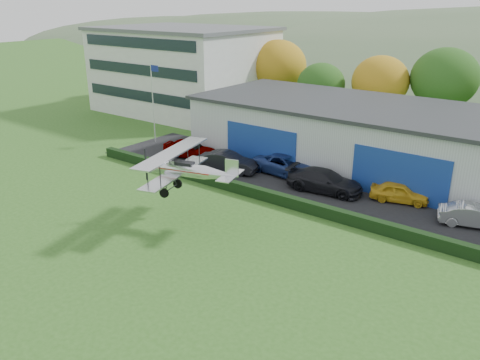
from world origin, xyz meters
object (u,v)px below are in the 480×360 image
Objects in this scene: car_3 at (325,181)px; car_5 at (474,216)px; hangar at (427,146)px; car_4 at (400,192)px; office_block at (184,69)px; biplane at (186,169)px; flagpole at (153,95)px; car_2 at (287,165)px; car_1 at (227,162)px; car_0 at (189,148)px.

car_3 reaches higher than car_5.
car_4 is (0.30, -6.30, -1.91)m from hangar.
biplane is at bearing -46.57° from office_block.
car_4 is (33.30, -13.32, -4.47)m from office_block.
car_5 is 0.58× the size of biplane.
hangar is 5.47× the size of biplane.
flagpole reaches higher than car_4.
car_3 is at bearing -102.34° from car_2.
car_2 is 1.03× the size of car_3.
car_2 is 9.38m from car_4.
car_4 is (25.18, -0.32, -4.04)m from flagpole.
car_2 is at bearing -77.52° from car_1.
biplane is (23.64, -24.97, -1.47)m from office_block.
office_block is at bearing 118.33° from biplane.
car_3 is (19.99, -1.79, -3.90)m from flagpole.
office_block reaches higher than flagpole.
car_4 is (5.19, 1.47, -0.14)m from car_3.
flagpole is 25.51m from car_4.
car_2 is at bearing 65.01° from car_3.
office_block is at bearing 53.18° from car_4.
hangar is at bearing -12.01° from office_block.
car_0 is 24.14m from car_5.
car_3 is at bearing -5.13° from flagpole.
hangar is at bearing 18.60° from car_5.
office_block reaches higher than hangar.
car_3 is 11.48m from biplane.
car_1 is 10.55m from biplane.
car_5 is (24.14, 0.33, -0.12)m from car_0.
hangar is 11.23m from car_2.
office_block reaches higher than biplane.
flagpole is 30.65m from car_5.
car_0 is 5.27m from car_1.
flagpole is 1.87× the size of car_5.
office_block is 15.33m from flagpole.
hangar is 20.27m from car_0.
office_block is 3.59× the size of car_3.
car_2 reaches higher than car_4.
car_2 is 4.42m from car_3.
hangar is 7.07× the size of car_3.
car_2 is (4.41, 2.32, -0.01)m from car_1.
car_4 is at bearing -95.51° from car_1.
flagpole is 1.96× the size of car_4.
car_3 reaches higher than car_4.
car_5 is 18.46m from biplane.
biplane reaches higher than car_4.
car_0 is at bearing -15.45° from flagpole.
car_4 is 0.95× the size of car_5.
hangar reaches higher than car_3.
office_block is 25.41m from car_1.
car_3 reaches higher than car_0.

